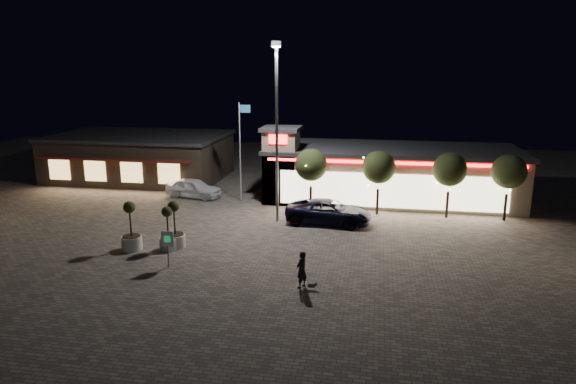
% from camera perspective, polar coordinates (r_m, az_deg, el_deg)
% --- Properties ---
extents(ground, '(90.00, 90.00, 0.00)m').
position_cam_1_polar(ground, '(29.85, -8.00, -7.49)').
color(ground, slate).
rests_on(ground, ground).
extents(retail_building, '(20.40, 8.40, 6.10)m').
position_cam_1_polar(retail_building, '(43.08, 10.68, 2.14)').
color(retail_building, gray).
rests_on(retail_building, ground).
extents(restaurant_building, '(16.40, 11.00, 4.30)m').
position_cam_1_polar(restaurant_building, '(52.39, -16.05, 3.86)').
color(restaurant_building, '#382D23').
rests_on(restaurant_building, ground).
extents(floodlight_pole, '(0.60, 0.40, 12.38)m').
position_cam_1_polar(floodlight_pole, '(35.26, -1.26, 7.72)').
color(floodlight_pole, gray).
rests_on(floodlight_pole, ground).
extents(flagpole, '(0.95, 0.10, 8.00)m').
position_cam_1_polar(flagpole, '(41.27, -5.23, 5.39)').
color(flagpole, white).
rests_on(flagpole, ground).
extents(string_tree_a, '(2.42, 2.42, 4.79)m').
position_cam_1_polar(string_tree_a, '(38.39, 2.57, 3.00)').
color(string_tree_a, '#332319').
rests_on(string_tree_a, ground).
extents(string_tree_b, '(2.42, 2.42, 4.79)m').
position_cam_1_polar(string_tree_b, '(38.09, 10.06, 2.71)').
color(string_tree_b, '#332319').
rests_on(string_tree_b, ground).
extents(string_tree_c, '(2.42, 2.42, 4.79)m').
position_cam_1_polar(string_tree_c, '(38.44, 17.54, 2.37)').
color(string_tree_c, '#332319').
rests_on(string_tree_c, ground).
extents(string_tree_d, '(2.42, 2.42, 4.79)m').
position_cam_1_polar(string_tree_d, '(39.18, 23.34, 2.09)').
color(string_tree_d, '#332319').
rests_on(string_tree_d, ground).
extents(pickup_truck, '(6.17, 3.16, 1.67)m').
position_cam_1_polar(pickup_truck, '(36.06, 4.55, -2.21)').
color(pickup_truck, black).
rests_on(pickup_truck, ground).
extents(white_sedan, '(5.03, 2.73, 1.62)m').
position_cam_1_polar(white_sedan, '(43.71, -10.44, 0.45)').
color(white_sedan, white).
rests_on(white_sedan, ground).
extents(pedestrian, '(0.74, 0.82, 1.89)m').
position_cam_1_polar(pedestrian, '(25.79, 1.52, -8.62)').
color(pedestrian, black).
rests_on(pedestrian, ground).
extents(dog, '(0.48, 0.17, 0.26)m').
position_cam_1_polar(dog, '(25.82, 2.76, -10.27)').
color(dog, '#59514C').
rests_on(dog, ground).
extents(planter_left, '(1.09, 1.09, 2.69)m').
position_cam_1_polar(planter_left, '(31.76, -13.16, -4.80)').
color(planter_left, silver).
rests_on(planter_left, ground).
extents(planter_mid, '(1.22, 1.22, 3.00)m').
position_cam_1_polar(planter_mid, '(32.29, -17.01, -4.56)').
color(planter_mid, silver).
rests_on(planter_mid, ground).
extents(planter_right, '(1.20, 1.20, 2.95)m').
position_cam_1_polar(planter_right, '(32.02, -12.44, -4.46)').
color(planter_right, silver).
rests_on(planter_right, ground).
extents(valet_sign, '(0.68, 0.14, 2.05)m').
position_cam_1_polar(valet_sign, '(28.92, -13.24, -5.42)').
color(valet_sign, gray).
rests_on(valet_sign, ground).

